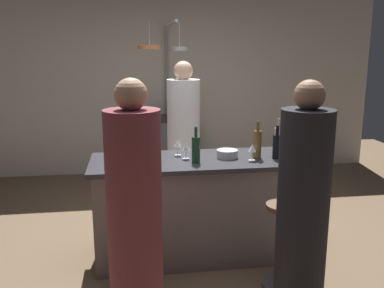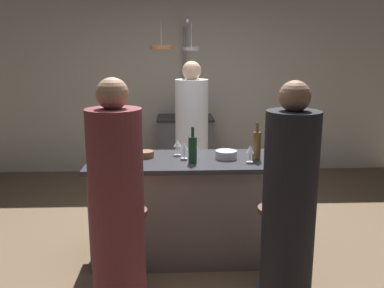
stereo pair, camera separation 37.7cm
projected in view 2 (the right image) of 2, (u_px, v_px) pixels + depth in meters
The scene contains 20 objects.
ground_plane at pixel (193, 254), 3.85m from camera, with size 9.00×9.00×0.00m, color brown.
back_wall at pixel (184, 86), 6.35m from camera, with size 6.40×0.16×2.60m, color beige.
kitchen_island at pixel (193, 207), 3.75m from camera, with size 1.80×0.72×0.90m.
stove_range at pixel (185, 147), 6.14m from camera, with size 0.80×0.64×0.89m.
chef at pixel (192, 145), 4.68m from camera, with size 0.36×0.36×1.72m.
bar_stool_left at pixel (131, 248), 3.14m from camera, with size 0.28×0.28×0.68m.
guest_left at pixel (117, 216), 2.72m from camera, with size 0.35×0.35×1.67m.
bar_stool_right at pixel (273, 245), 3.19m from camera, with size 0.28×0.28×0.68m.
guest_right at pixel (289, 216), 2.75m from camera, with size 0.35×0.35×1.65m.
overhead_pot_rack at pixel (180, 67), 5.48m from camera, with size 0.59×1.38×2.17m.
pepper_mill at pixel (132, 152), 3.45m from camera, with size 0.05×0.05×0.21m, color #382319.
wine_bottle_green at pixel (193, 149), 3.51m from camera, with size 0.07×0.07×0.30m.
wine_bottle_rose at pixel (280, 142), 3.73m from camera, with size 0.07×0.07×0.32m.
wine_bottle_dark at pixel (276, 148), 3.57m from camera, with size 0.07×0.07×0.29m.
wine_bottle_amber at pixel (257, 145), 3.61m from camera, with size 0.07×0.07×0.33m.
wine_glass_near_right_guest at pixel (250, 150), 3.52m from camera, with size 0.07×0.07×0.15m.
wine_glass_by_chef at pixel (184, 147), 3.63m from camera, with size 0.07×0.07×0.15m.
wine_glass_near_left_guest at pixel (177, 144), 3.76m from camera, with size 0.07×0.07×0.15m.
mixing_bowl_steel at pixel (226, 155), 3.66m from camera, with size 0.19×0.19×0.07m, color #B7B7BC.
mixing_bowl_wooden at pixel (145, 154), 3.71m from camera, with size 0.15×0.15×0.06m, color brown.
Camera 2 is at (-0.16, -3.53, 1.82)m, focal length 39.27 mm.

